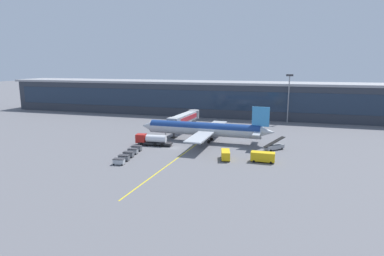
% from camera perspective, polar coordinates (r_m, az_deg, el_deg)
% --- Properties ---
extents(ground_plane, '(700.00, 700.00, 0.00)m').
position_cam_1_polar(ground_plane, '(94.42, -3.19, -3.45)').
color(ground_plane, slate).
extents(apron_lead_in_line, '(4.16, 79.92, 0.01)m').
position_cam_1_polar(apron_lead_in_line, '(94.77, 0.07, -3.38)').
color(apron_lead_in_line, yellow).
rests_on(apron_lead_in_line, ground_plane).
extents(terminal_building, '(212.04, 20.98, 15.70)m').
position_cam_1_polar(terminal_building, '(154.28, 4.36, 5.19)').
color(terminal_building, '#2D333D').
rests_on(terminal_building, ground_plane).
extents(main_airliner, '(42.55, 33.66, 11.56)m').
position_cam_1_polar(main_airliner, '(100.78, 2.21, -0.17)').
color(main_airliner, '#B2B7BC').
rests_on(main_airliner, ground_plane).
extents(jet_bridge, '(5.33, 22.38, 6.70)m').
position_cam_1_polar(jet_bridge, '(114.91, -1.18, 1.74)').
color(jet_bridge, '#B2B7BC').
rests_on(jet_bridge, ground_plane).
extents(fuel_tanker, '(10.96, 3.33, 3.25)m').
position_cam_1_polar(fuel_tanker, '(97.27, -7.08, -2.03)').
color(fuel_tanker, '#232326').
rests_on(fuel_tanker, ground_plane).
extents(belt_loader, '(5.78, 5.86, 3.49)m').
position_cam_1_polar(belt_loader, '(94.48, 14.16, -3.15)').
color(belt_loader, gray).
rests_on(belt_loader, ground_plane).
extents(crew_van, '(3.12, 5.33, 2.30)m').
position_cam_1_polar(crew_van, '(83.06, 5.88, -4.59)').
color(crew_van, yellow).
rests_on(crew_van, ground_plane).
extents(lavatory_truck, '(5.81, 2.34, 2.50)m').
position_cam_1_polar(lavatory_truck, '(82.30, 12.18, -4.86)').
color(lavatory_truck, yellow).
rests_on(lavatory_truck, ground_plane).
extents(baggage_cart_0, '(2.81, 1.88, 1.48)m').
position_cam_1_polar(baggage_cart_0, '(80.54, -12.65, -5.71)').
color(baggage_cart_0, '#B2B7BC').
rests_on(baggage_cart_0, ground_plane).
extents(baggage_cart_1, '(2.81, 1.88, 1.48)m').
position_cam_1_polar(baggage_cart_1, '(83.38, -11.81, -5.10)').
color(baggage_cart_1, '#595B60').
rests_on(baggage_cart_1, ground_plane).
extents(baggage_cart_2, '(2.81, 1.88, 1.48)m').
position_cam_1_polar(baggage_cart_2, '(86.24, -11.04, -4.52)').
color(baggage_cart_2, '#595B60').
rests_on(baggage_cart_2, ground_plane).
extents(baggage_cart_3, '(2.81, 1.88, 1.48)m').
position_cam_1_polar(baggage_cart_3, '(89.13, -10.31, -3.98)').
color(baggage_cart_3, gray).
rests_on(baggage_cart_3, ground_plane).
extents(baggage_cart_4, '(2.81, 1.88, 1.48)m').
position_cam_1_polar(baggage_cart_4, '(92.04, -9.63, -3.48)').
color(baggage_cart_4, '#595B60').
rests_on(baggage_cart_4, ground_plane).
extents(apron_light_mast_0, '(2.80, 0.50, 19.70)m').
position_cam_1_polar(apron_light_mast_0, '(138.72, 16.54, 5.72)').
color(apron_light_mast_0, gray).
rests_on(apron_light_mast_0, ground_plane).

